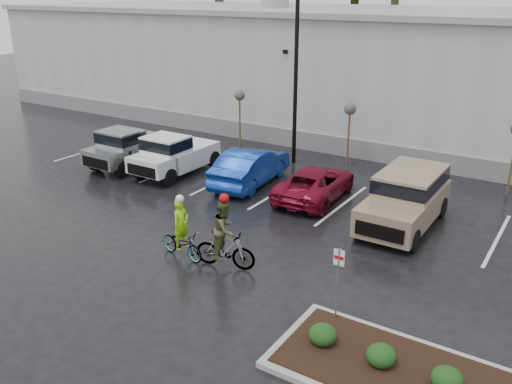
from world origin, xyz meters
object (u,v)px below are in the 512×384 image
Objects in this scene: car_red at (315,183)px; fire_lane_sign at (338,276)px; lamppost at (296,49)px; pickup_white at (179,152)px; sapling_west at (240,98)px; pickup_silver at (135,146)px; cyclist_olive at (225,241)px; car_blue at (251,166)px; sapling_mid at (350,112)px; suv_tan at (404,201)px; cyclist_hivis at (182,238)px.

fire_lane_sign is at bearing 115.95° from car_red.
lamppost reaches higher than pickup_white.
sapling_west reaches higher than pickup_silver.
car_red is (9.79, 0.65, -0.30)m from pickup_silver.
sapling_west is at bearing 132.67° from fire_lane_sign.
sapling_west is 0.62× the size of pickup_white.
cyclist_olive is (0.34, -6.97, 0.23)m from car_red.
lamppost is 1.90× the size of car_red.
cyclist_olive is at bearing -31.97° from pickup_silver.
pickup_white reaches higher than car_red.
lamppost reaches higher than pickup_silver.
fire_lane_sign is at bearing -32.70° from pickup_white.
fire_lane_sign is at bearing -115.47° from cyclist_olive.
car_blue is 3.31m from car_red.
pickup_white is at bearing -141.03° from sapling_mid.
fire_lane_sign is at bearing 128.62° from car_blue.
lamppost reaches higher than sapling_west.
lamppost is 5.07m from sapling_west.
sapling_mid reaches higher than pickup_white.
cyclist_hivis is at bearing -130.03° from suv_tan.
sapling_west is 0.64× the size of car_blue.
pickup_silver reaches higher than car_red.
pickup_silver is at bearing 153.30° from fire_lane_sign.
cyclist_olive is (3.52, -10.88, -4.78)m from lamppost.
car_blue is 7.55m from cyclist_hivis.
cyclist_olive is (-4.28, 0.92, -0.50)m from fire_lane_sign.
lamppost is 14.78m from fire_lane_sign.
suv_tan is at bearing 164.11° from car_red.
car_blue is (3.86, 0.41, -0.15)m from pickup_white.
lamppost is 7.48m from pickup_white.
car_red is (3.30, -0.08, -0.15)m from car_blue.
pickup_white is 10.01m from cyclist_olive.
sapling_mid is 5.81m from car_blue.
cyclist_hivis is at bearing -80.17° from lamppost.
suv_tan is (7.26, -4.73, -4.66)m from lamppost.
sapling_mid is (2.50, 1.00, -2.96)m from lamppost.
sapling_mid is 12.06m from cyclist_olive.
cyclist_olive reaches higher than suv_tan.
pickup_white is at bearing -133.17° from lamppost.
car_red is (0.68, -4.90, -2.05)m from sapling_mid.
cyclist_hivis reaches higher than car_red.
cyclist_hivis is (8.53, -6.54, -0.29)m from pickup_silver.
lamppost is 1.77× the size of pickup_silver.
car_blue is at bearing -5.67° from car_red.
pickup_white is 7.17m from car_red.
lamppost is at bearing 4.66° from cyclist_olive.
cyclist_hivis is (1.92, -11.09, -4.99)m from lamppost.
sapling_mid is at bearing 0.00° from sapling_west.
sapling_west is at bearing 180.00° from sapling_mid.
cyclist_olive is at bearing -57.65° from sapling_west.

